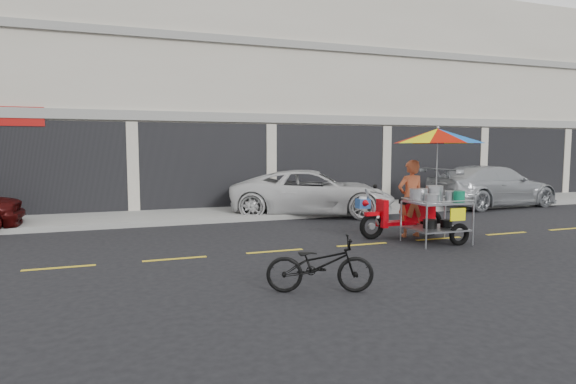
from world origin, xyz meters
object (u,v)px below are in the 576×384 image
object	(u,v)px
white_pickup	(312,192)
silver_pickup	(492,186)
food_vendor_rig	(427,169)
near_bicycle	(320,265)

from	to	relation	value
white_pickup	silver_pickup	world-z (taller)	silver_pickup
white_pickup	silver_pickup	distance (m)	6.82
white_pickup	food_vendor_rig	size ratio (longest dim) A/B	1.96
silver_pickup	food_vendor_rig	distance (m)	7.53
white_pickup	near_bicycle	size ratio (longest dim) A/B	3.24
near_bicycle	food_vendor_rig	xyz separation A→B (m)	(3.85, 2.83, 1.21)
silver_pickup	food_vendor_rig	size ratio (longest dim) A/B	1.96
silver_pickup	white_pickup	bearing A→B (deg)	82.71
silver_pickup	food_vendor_rig	xyz separation A→B (m)	(-6.00, -4.47, 0.89)
near_bicycle	food_vendor_rig	distance (m)	4.93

